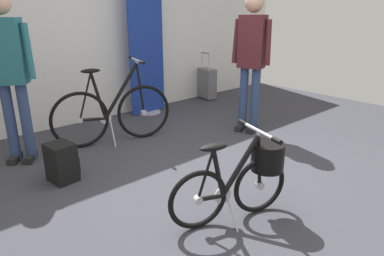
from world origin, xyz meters
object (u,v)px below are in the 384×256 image
Objects in this scene: display_bike_left at (113,113)px; backpack_on_floor at (62,162)px; folding_bike_foreground at (245,175)px; floor_banner_stand at (147,58)px; visitor_near_wall at (251,55)px; visitor_browsing at (9,68)px; rolling_suitcase at (207,83)px.

backpack_on_floor is at bearing -147.47° from display_bike_left.
folding_bike_foreground reaches higher than backpack_on_floor.
floor_banner_stand is 1.66m from visitor_near_wall.
visitor_browsing is at bearing 99.07° from backpack_on_floor.
backpack_on_floor is at bearing 117.92° from folding_bike_foreground.
display_bike_left is at bearing 32.53° from backpack_on_floor.
visitor_near_wall is 4.64× the size of backpack_on_floor.
folding_bike_foreground is at bearing -91.74° from display_bike_left.
display_bike_left is at bearing -11.49° from visitor_browsing.
display_bike_left is 1.88m from visitor_near_wall.
folding_bike_foreground is at bearing -111.28° from floor_banner_stand.
visitor_near_wall is at bearing -116.25° from rolling_suitcase.
floor_banner_stand reaches higher than folding_bike_foreground.
visitor_browsing is at bearing 168.51° from display_bike_left.
folding_bike_foreground is 1.19× the size of rolling_suitcase.
visitor_near_wall is at bearing 38.66° from folding_bike_foreground.
floor_banner_stand is 2.46m from backpack_on_floor.
backpack_on_floor is (0.12, -0.77, -0.82)m from visitor_browsing.
visitor_browsing is at bearing 112.15° from folding_bike_foreground.
display_bike_left is 2.52m from rolling_suitcase.
rolling_suitcase is at bearing 50.15° from folding_bike_foreground.
folding_bike_foreground is 0.70× the size of display_bike_left.
floor_banner_stand is 1.10× the size of visitor_browsing.
rolling_suitcase is (3.39, 0.61, -0.72)m from visitor_browsing.
rolling_suitcase is (2.38, 0.81, -0.10)m from display_bike_left.
visitor_near_wall reaches higher than rolling_suitcase.
rolling_suitcase is (1.32, 0.04, -0.58)m from floor_banner_stand.
rolling_suitcase is (2.45, 2.93, -0.08)m from folding_bike_foreground.
floor_banner_stand is at bearing 68.72° from folding_bike_foreground.
floor_banner_stand is 1.40m from display_bike_left.
floor_banner_stand is 2.30× the size of rolling_suitcase.
folding_bike_foreground is 0.56× the size of visitor_near_wall.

